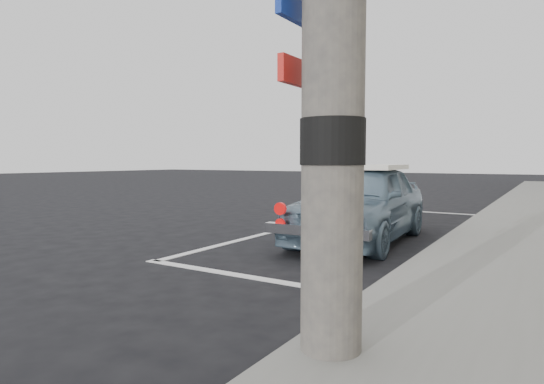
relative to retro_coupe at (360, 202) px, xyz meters
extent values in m
plane|color=black|center=(-0.65, -2.09, -0.59)|extent=(80.00, 80.00, 0.00)
cube|color=silver|center=(-0.15, -2.59, -0.58)|extent=(3.00, 0.12, 0.01)
cube|color=silver|center=(-0.15, 4.41, -0.58)|extent=(3.00, 0.12, 0.01)
cube|color=silver|center=(-1.55, 0.91, -0.58)|extent=(0.12, 7.00, 0.01)
cylinder|color=black|center=(1.40, -4.09, 0.71)|extent=(0.36, 0.36, 0.25)
cube|color=red|center=(1.16, -4.09, 1.11)|extent=(0.04, 0.30, 0.15)
cube|color=white|center=(1.15, -4.09, 1.11)|extent=(0.02, 0.16, 0.08)
imported|color=slate|center=(0.00, 0.00, -0.01)|extent=(1.55, 3.48, 1.16)
cube|color=white|center=(-0.02, 0.34, 0.50)|extent=(1.03, 1.35, 0.07)
cube|color=silver|center=(0.09, -1.65, -0.21)|extent=(1.31, 0.19, 0.12)
cube|color=white|center=(0.09, -1.70, -0.11)|extent=(0.33, 0.04, 0.17)
cylinder|color=red|center=(-0.36, -1.71, 0.03)|extent=(0.15, 0.05, 0.15)
cylinder|color=red|center=(0.54, -1.66, 0.03)|extent=(0.15, 0.05, 0.15)
cylinder|color=red|center=(-0.36, -1.71, -0.15)|extent=(0.12, 0.05, 0.12)
cylinder|color=red|center=(0.54, -1.66, -0.15)|extent=(0.12, 0.05, 0.12)
ellipsoid|color=brown|center=(0.23, -1.40, -0.47)|extent=(0.29, 0.40, 0.22)
sphere|color=brown|center=(0.20, -1.56, -0.39)|extent=(0.14, 0.14, 0.14)
cone|color=brown|center=(0.16, -1.55, -0.32)|extent=(0.05, 0.05, 0.05)
cone|color=brown|center=(0.23, -1.56, -0.32)|extent=(0.05, 0.05, 0.05)
cylinder|color=brown|center=(0.31, -1.23, -0.55)|extent=(0.09, 0.24, 0.03)
camera|label=1|loc=(2.42, -6.36, 0.61)|focal=30.00mm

